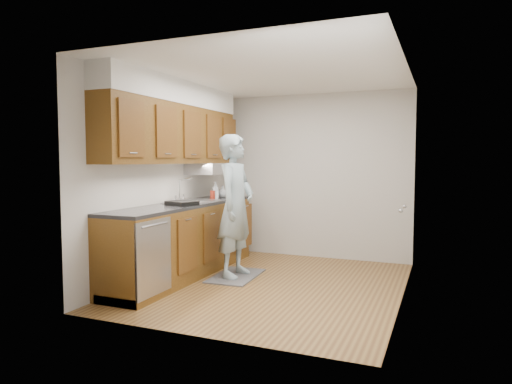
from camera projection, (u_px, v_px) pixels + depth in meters
floor at (271, 285)px, 5.47m from camera, size 3.50×3.50×0.00m
ceiling at (272, 74)px, 5.30m from camera, size 3.50×3.50×0.00m
wall_left at (164, 179)px, 5.96m from camera, size 0.02×3.50×2.50m
wall_right at (405, 183)px, 4.81m from camera, size 0.02×3.50×2.50m
wall_back at (312, 176)px, 7.00m from camera, size 3.00×0.02×2.50m
counter at (185, 238)px, 5.90m from camera, size 0.64×2.80×1.30m
upper_cabinets at (177, 125)px, 5.89m from camera, size 0.47×2.80×1.21m
closet_door at (405, 202)px, 5.11m from camera, size 0.02×1.22×2.05m
floor_mat at (236, 276)px, 5.86m from camera, size 0.57×0.91×0.02m
person at (236, 196)px, 5.79m from camera, size 0.49×0.73×2.04m
soap_bottle_a at (216, 190)px, 6.56m from camera, size 0.11×0.11×0.24m
soap_bottle_b at (215, 193)px, 6.48m from camera, size 0.11×0.11×0.17m
soap_bottle_c at (223, 191)px, 6.80m from camera, size 0.18×0.18×0.18m
soda_can at (213, 195)px, 6.43m from camera, size 0.07×0.07×0.13m
dish_rack at (182, 203)px, 5.60m from camera, size 0.40×0.37×0.05m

